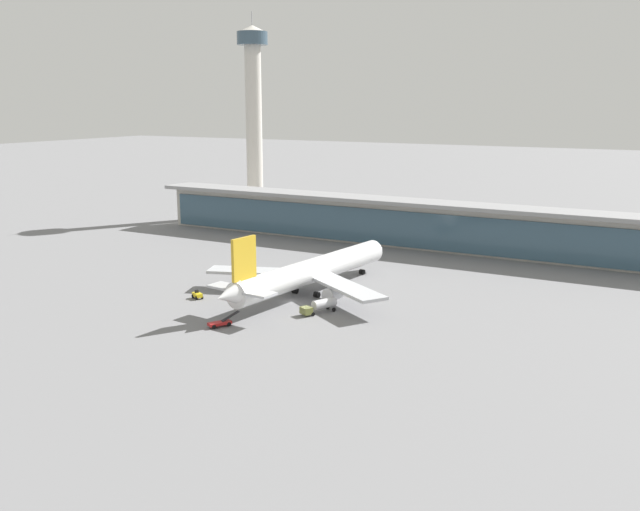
{
  "coord_description": "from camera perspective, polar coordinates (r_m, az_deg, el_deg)",
  "views": [
    {
      "loc": [
        80.41,
        -132.62,
        45.17
      ],
      "look_at": [
        0.0,
        14.7,
        8.08
      ],
      "focal_mm": 39.1,
      "sensor_mm": 36.0,
      "label": 1
    }
  ],
  "objects": [
    {
      "name": "airliner_on_stand",
      "position": [
        166.41,
        -0.83,
        -1.32
      ],
      "size": [
        50.41,
        65.98,
        17.57
      ],
      "color": "white",
      "rests_on": "ground"
    },
    {
      "name": "service_truck_near_nose_red",
      "position": [
        145.09,
        -8.13,
        -5.47
      ],
      "size": [
        4.49,
        6.6,
        2.7
      ],
      "color": "#B21E1E",
      "rests_on": "ground"
    },
    {
      "name": "control_tower",
      "position": [
        283.13,
        -5.45,
        11.98
      ],
      "size": [
        12.0,
        12.0,
        79.21
      ],
      "color": "beige",
      "rests_on": "ground"
    },
    {
      "name": "terminal_building",
      "position": [
        222.73,
        7.05,
        2.73
      ],
      "size": [
        183.6,
        12.8,
        15.2
      ],
      "color": "beige",
      "rests_on": "ground"
    },
    {
      "name": "service_truck_mid_apron_yellow",
      "position": [
        166.14,
        -10.01,
        -3.2
      ],
      "size": [
        3.32,
        2.8,
        2.05
      ],
      "color": "yellow",
      "rests_on": "ground"
    },
    {
      "name": "ground_plane",
      "position": [
        161.53,
        -2.5,
        -3.79
      ],
      "size": [
        1200.0,
        1200.0,
        0.0
      ],
      "primitive_type": "plane",
      "color": "slate"
    },
    {
      "name": "service_truck_under_wing_olive",
      "position": [
        152.53,
        0.01,
        -4.09
      ],
      "size": [
        5.65,
        8.75,
        2.95
      ],
      "color": "olive",
      "rests_on": "ground"
    }
  ]
}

